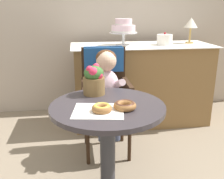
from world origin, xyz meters
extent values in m
cube|color=#B2A393|center=(0.00, 1.85, 1.35)|extent=(4.80, 0.10, 2.70)
cylinder|color=#332D33|center=(0.00, 0.00, 0.70)|extent=(0.72, 0.72, 0.03)
cylinder|color=#333338|center=(0.00, 0.00, 0.34)|extent=(0.10, 0.10, 0.69)
cube|color=#332114|center=(0.07, 0.65, 0.47)|extent=(0.42, 0.42, 0.04)
cube|color=#332114|center=(0.07, 0.84, 0.72)|extent=(0.40, 0.04, 0.46)
cube|color=#332114|center=(-0.12, 0.65, 0.58)|extent=(0.04, 0.38, 0.18)
cube|color=#332114|center=(0.26, 0.65, 0.58)|extent=(0.04, 0.38, 0.18)
cube|color=#1E4C8C|center=(0.07, 0.84, 0.84)|extent=(0.36, 0.11, 0.22)
cylinder|color=#332114|center=(-0.11, 0.47, 0.23)|extent=(0.03, 0.03, 0.45)
cylinder|color=#332114|center=(0.25, 0.47, 0.23)|extent=(0.03, 0.03, 0.45)
cylinder|color=#332114|center=(-0.11, 0.83, 0.23)|extent=(0.03, 0.03, 0.45)
cylinder|color=#332114|center=(0.25, 0.83, 0.23)|extent=(0.03, 0.03, 0.45)
ellipsoid|color=silver|center=(0.07, 0.63, 0.64)|extent=(0.22, 0.16, 0.30)
sphere|color=#E0B293|center=(0.07, 0.62, 0.87)|extent=(0.17, 0.17, 0.17)
ellipsoid|color=#4C2D19|center=(0.07, 0.64, 0.89)|extent=(0.17, 0.17, 0.14)
cylinder|color=silver|center=(-0.03, 0.54, 0.69)|extent=(0.08, 0.23, 0.13)
sphere|color=#E0B293|center=(-0.02, 0.47, 0.62)|extent=(0.06, 0.06, 0.06)
cylinder|color=silver|center=(0.16, 0.54, 0.69)|extent=(0.08, 0.23, 0.13)
sphere|color=#E0B293|center=(0.15, 0.47, 0.62)|extent=(0.06, 0.06, 0.06)
cylinder|color=#3F4760|center=(0.01, 0.55, 0.53)|extent=(0.09, 0.22, 0.09)
cylinder|color=#3F4760|center=(0.01, 0.44, 0.36)|extent=(0.08, 0.08, 0.26)
cylinder|color=#3F4760|center=(0.12, 0.55, 0.53)|extent=(0.09, 0.22, 0.09)
cylinder|color=#3F4760|center=(0.12, 0.44, 0.36)|extent=(0.08, 0.08, 0.26)
cube|color=white|center=(-0.06, -0.10, 0.72)|extent=(0.33, 0.29, 0.00)
torus|color=#936033|center=(-0.05, -0.11, 0.74)|extent=(0.12, 0.12, 0.04)
torus|color=gold|center=(-0.05, -0.11, 0.75)|extent=(0.10, 0.10, 0.02)
torus|color=#936033|center=(0.09, -0.08, 0.74)|extent=(0.14, 0.14, 0.04)
torus|color=#512D1E|center=(0.09, -0.08, 0.75)|extent=(0.12, 0.12, 0.02)
cylinder|color=brown|center=(-0.07, 0.22, 0.78)|extent=(0.15, 0.15, 0.12)
ellipsoid|color=#38662D|center=(-0.07, 0.22, 0.87)|extent=(0.14, 0.14, 0.10)
sphere|color=#D82D4C|center=(-0.04, 0.22, 0.87)|extent=(0.06, 0.06, 0.06)
sphere|color=#D82D4C|center=(-0.05, 0.25, 0.91)|extent=(0.05, 0.05, 0.05)
sphere|color=#D82D4C|center=(-0.07, 0.27, 0.88)|extent=(0.05, 0.05, 0.05)
sphere|color=#D82D4C|center=(-0.09, 0.23, 0.88)|extent=(0.06, 0.06, 0.06)
sphere|color=#D82D4C|center=(-0.09, 0.20, 0.90)|extent=(0.05, 0.05, 0.05)
sphere|color=#D82D4C|center=(-0.07, 0.18, 0.89)|extent=(0.06, 0.06, 0.06)
sphere|color=#D82D4C|center=(-0.04, 0.19, 0.86)|extent=(0.06, 0.06, 0.06)
cube|color=olive|center=(0.55, 1.30, 0.45)|extent=(1.50, 0.56, 0.90)
cube|color=white|center=(0.55, 1.30, 0.90)|extent=(1.56, 0.62, 0.01)
cylinder|color=silver|center=(0.34, 1.30, 0.91)|extent=(0.16, 0.16, 0.01)
cylinder|color=silver|center=(0.34, 1.30, 0.97)|extent=(0.03, 0.03, 0.12)
cylinder|color=silver|center=(0.34, 1.30, 1.03)|extent=(0.30, 0.30, 0.01)
cylinder|color=silver|center=(0.34, 1.30, 1.08)|extent=(0.26, 0.25, 0.08)
cylinder|color=white|center=(0.34, 1.30, 1.05)|extent=(0.26, 0.26, 0.01)
cylinder|color=silver|center=(0.34, 1.30, 1.15)|extent=(0.18, 0.18, 0.07)
cylinder|color=white|center=(0.34, 1.30, 1.12)|extent=(0.18, 0.18, 0.01)
cylinder|color=white|center=(0.79, 1.27, 0.96)|extent=(0.17, 0.17, 0.11)
sphere|color=red|center=(0.79, 1.27, 1.02)|extent=(0.02, 0.02, 0.02)
cylinder|color=#B28C47|center=(1.12, 1.36, 0.91)|extent=(0.09, 0.09, 0.01)
cylinder|color=#B28C47|center=(1.12, 1.36, 0.99)|extent=(0.02, 0.02, 0.16)
cone|color=silver|center=(1.12, 1.36, 1.13)|extent=(0.15, 0.15, 0.11)
camera|label=1|loc=(-0.19, -1.51, 1.30)|focal=42.06mm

